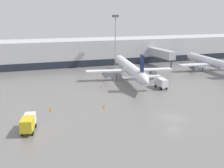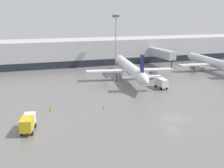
% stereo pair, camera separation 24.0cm
% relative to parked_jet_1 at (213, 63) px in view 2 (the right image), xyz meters
% --- Properties ---
extents(ground_plane, '(320.00, 320.00, 0.00)m').
position_rel_parked_jet_1_xyz_m(ground_plane, '(-35.14, -33.78, -2.66)').
color(ground_plane, slate).
extents(terminal_building, '(160.00, 30.77, 9.00)m').
position_rel_parked_jet_1_xyz_m(terminal_building, '(-35.03, 28.13, 1.83)').
color(terminal_building, '#B2B2B7').
rests_on(terminal_building, ground_plane).
extents(parked_jet_1, '(23.37, 34.87, 8.51)m').
position_rel_parked_jet_1_xyz_m(parked_jet_1, '(0.00, 0.00, 0.00)').
color(parked_jet_1, silver).
rests_on(parked_jet_1, ground_plane).
extents(parked_jet_2, '(24.41, 37.42, 8.80)m').
position_rel_parked_jet_1_xyz_m(parked_jet_2, '(-30.78, -3.16, 0.58)').
color(parked_jet_2, silver).
rests_on(parked_jet_2, ground_plane).
extents(service_truck_1, '(1.95, 4.72, 2.60)m').
position_rel_parked_jet_1_xyz_m(service_truck_1, '(-27.16, -14.62, -1.07)').
color(service_truck_1, silver).
rests_on(service_truck_1, ground_plane).
extents(service_truck_3, '(2.78, 5.27, 2.52)m').
position_rel_parked_jet_1_xyz_m(service_truck_3, '(-59.86, -31.49, -1.11)').
color(service_truck_3, gold).
rests_on(service_truck_3, ground_plane).
extents(traffic_cone_0, '(0.43, 0.43, 0.75)m').
position_rel_parked_jet_1_xyz_m(traffic_cone_0, '(-45.12, -24.30, -2.29)').
color(traffic_cone_0, orange).
rests_on(traffic_cone_0, ground_plane).
extents(traffic_cone_1, '(0.40, 0.40, 0.72)m').
position_rel_parked_jet_1_xyz_m(traffic_cone_1, '(-40.92, -9.16, -2.30)').
color(traffic_cone_1, orange).
rests_on(traffic_cone_1, ground_plane).
extents(traffic_cone_2, '(0.45, 0.45, 0.80)m').
position_rel_parked_jet_1_xyz_m(traffic_cone_2, '(-55.34, -22.74, -2.26)').
color(traffic_cone_2, orange).
rests_on(traffic_cone_2, ground_plane).
extents(apron_light_mast_4, '(1.80, 1.80, 17.83)m').
position_rel_parked_jet_1_xyz_m(apron_light_mast_4, '(-28.08, 15.66, 11.46)').
color(apron_light_mast_4, gray).
rests_on(apron_light_mast_4, ground_plane).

